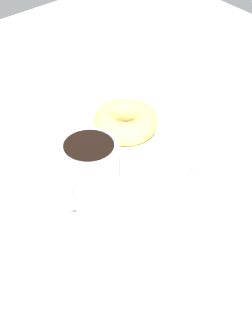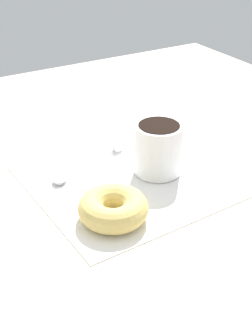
# 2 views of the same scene
# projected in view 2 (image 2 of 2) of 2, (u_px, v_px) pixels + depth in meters

# --- Properties ---
(ground_plane) EXTENTS (1.20, 1.20, 0.02)m
(ground_plane) POSITION_uv_depth(u_px,v_px,m) (134.00, 178.00, 0.82)
(ground_plane) COLOR beige
(napkin) EXTENTS (0.33, 0.33, 0.00)m
(napkin) POSITION_uv_depth(u_px,v_px,m) (126.00, 179.00, 0.80)
(napkin) COLOR white
(napkin) RESTS_ON ground_plane
(coffee_cup) EXTENTS (0.11, 0.08, 0.09)m
(coffee_cup) POSITION_uv_depth(u_px,v_px,m) (159.00, 147.00, 0.80)
(coffee_cup) COLOR white
(coffee_cup) RESTS_ON napkin
(donut) EXTENTS (0.10, 0.10, 0.04)m
(donut) POSITION_uv_depth(u_px,v_px,m) (113.00, 208.00, 0.69)
(donut) COLOR #E5C66B
(donut) RESTS_ON napkin
(spoon) EXTENTS (0.09, 0.13, 0.01)m
(spoon) POSITION_uv_depth(u_px,v_px,m) (62.00, 172.00, 0.81)
(spoon) COLOR silver
(spoon) RESTS_ON napkin
(sugar_cube) EXTENTS (0.01, 0.01, 0.01)m
(sugar_cube) POSITION_uv_depth(u_px,v_px,m) (117.00, 147.00, 0.88)
(sugar_cube) COLOR white
(sugar_cube) RESTS_ON napkin
(sugar_cube_extra) EXTENTS (0.02, 0.02, 0.02)m
(sugar_cube_extra) POSITION_uv_depth(u_px,v_px,m) (90.00, 192.00, 0.75)
(sugar_cube_extra) COLOR white
(sugar_cube_extra) RESTS_ON napkin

